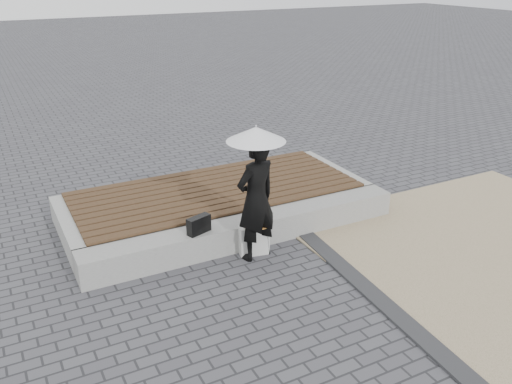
# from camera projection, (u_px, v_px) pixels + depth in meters

# --- Properties ---
(ground) EXTENTS (80.00, 80.00, 0.00)m
(ground) POSITION_uv_depth(u_px,v_px,m) (306.00, 296.00, 6.84)
(ground) COLOR #48484D
(ground) RESTS_ON ground
(edging_band) EXTENTS (0.61, 5.20, 0.04)m
(edging_band) POSITION_uv_depth(u_px,v_px,m) (378.00, 299.00, 6.74)
(edging_band) COLOR #2E2E30
(edging_band) RESTS_ON ground
(seating_ledge) EXTENTS (5.00, 0.45, 0.40)m
(seating_ledge) POSITION_uv_depth(u_px,v_px,m) (249.00, 230.00, 8.07)
(seating_ledge) COLOR #A3A39D
(seating_ledge) RESTS_ON ground
(timber_platform) EXTENTS (5.00, 2.00, 0.40)m
(timber_platform) POSITION_uv_depth(u_px,v_px,m) (216.00, 201.00, 9.04)
(timber_platform) COLOR #A2A39D
(timber_platform) RESTS_ON ground
(timber_decking) EXTENTS (4.60, 2.00, 0.04)m
(timber_decking) POSITION_uv_depth(u_px,v_px,m) (216.00, 189.00, 8.96)
(timber_decking) COLOR #503724
(timber_decking) RESTS_ON timber_platform
(woman) EXTENTS (0.74, 0.58, 1.78)m
(woman) POSITION_uv_depth(u_px,v_px,m) (256.00, 199.00, 7.41)
(woman) COLOR black
(woman) RESTS_ON ground
(parasol) EXTENTS (0.79, 0.79, 1.01)m
(parasol) POSITION_uv_depth(u_px,v_px,m) (256.00, 134.00, 7.05)
(parasol) COLOR silver
(parasol) RESTS_ON ground
(handbag) EXTENTS (0.37, 0.23, 0.25)m
(handbag) POSITION_uv_depth(u_px,v_px,m) (199.00, 225.00, 7.52)
(handbag) COLOR black
(handbag) RESTS_ON seating_ledge
(canvas_tote) EXTENTS (0.45, 0.25, 0.44)m
(canvas_tote) POSITION_uv_depth(u_px,v_px,m) (254.00, 240.00, 7.75)
(canvas_tote) COLOR silver
(canvas_tote) RESTS_ON ground
(magazine) EXTENTS (0.29, 0.21, 0.01)m
(magazine) POSITION_uv_depth(u_px,v_px,m) (256.00, 227.00, 7.62)
(magazine) COLOR #EE473C
(magazine) RESTS_ON canvas_tote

